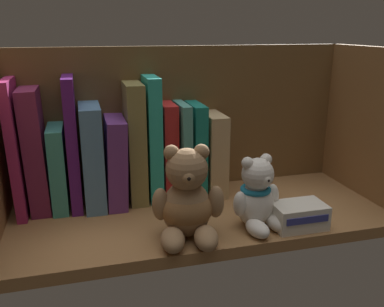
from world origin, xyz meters
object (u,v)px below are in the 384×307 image
book_5 (114,158)px  book_9 (181,148)px  small_product_box (299,216)px  book_8 (167,149)px  book_7 (151,137)px  book_6 (134,141)px  book_1 (36,149)px  teddy_bear_larger (187,202)px  teddy_bear_smaller (258,197)px  book_11 (210,151)px  book_3 (73,141)px  book_2 (59,165)px  book_0 (18,145)px  book_4 (92,153)px  book_10 (194,148)px

book_5 → book_9: size_ratio=0.89×
small_product_box → book_8: bearing=131.2°
book_7 → book_8: 3.96cm
book_8 → book_6: bearing=180.0°
book_5 → book_1: bearing=180.0°
teddy_bear_larger → book_5: bearing=116.6°
teddy_bear_smaller → small_product_box: size_ratio=1.41×
book_7 → book_11: book_7 is taller
book_1 → teddy_bear_larger: 29.75cm
book_3 → small_product_box: 41.37cm
book_1 → book_2: (3.50, 0.00, -3.33)cm
book_11 → teddy_bear_larger: 20.92cm
book_0 → book_2: bearing=0.0°
book_4 → book_5: size_ratio=1.16×
book_2 → book_4: (6.02, 0.00, 1.77)cm
book_5 → book_6: size_ratio=0.73×
book_1 → book_6: 17.29cm
book_0 → book_2: (6.46, 0.00, -4.19)cm
book_7 → book_10: (8.28, 0.00, -2.63)cm
book_7 → teddy_bear_larger: size_ratio=1.56×
book_8 → book_11: size_ratio=1.14×
teddy_bear_smaller → book_6: bearing=134.0°
book_2 → teddy_bear_larger: bearing=-43.8°
book_1 → book_11: book_1 is taller
book_2 → book_8: book_8 is taller
book_8 → book_9: bearing=0.0°
teddy_bear_larger → book_3: bearing=131.7°
book_9 → book_10: bearing=0.0°
book_10 → book_11: book_10 is taller
book_8 → book_11: (8.70, 0.00, -1.11)cm
small_product_box → book_5: bearing=144.1°
book_7 → teddy_bear_larger: book_7 is taller
book_8 → book_10: bearing=0.0°
small_product_box → book_1: bearing=154.1°
book_1 → book_10: bearing=0.0°
book_1 → book_11: bearing=0.0°
book_2 → small_product_box: size_ratio=1.76×
book_6 → small_product_box: bearing=-40.0°
book_1 → teddy_bear_smaller: size_ratio=1.80×
teddy_bear_larger → book_0: bearing=144.3°
book_4 → book_6: (7.78, 0.00, 1.72)cm
book_4 → book_5: bearing=0.0°
book_0 → book_11: 35.49cm
book_10 → small_product_box: (12.28, -20.00, -6.89)cm
book_6 → book_3: bearing=180.0°
book_1 → book_9: (26.31, 0.00, -1.84)cm
book_6 → book_10: book_6 is taller
book_10 → teddy_bear_smaller: size_ratio=1.48×
book_6 → book_9: book_6 is taller
book_0 → book_11: book_0 is taller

